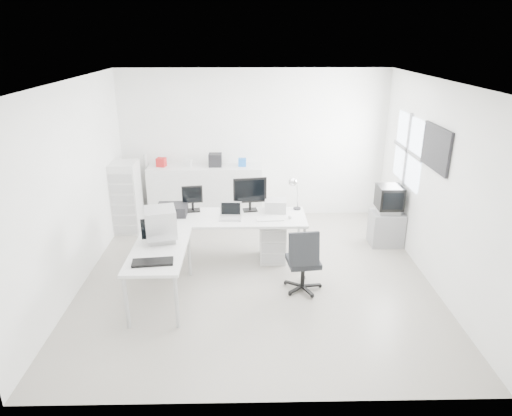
{
  "coord_description": "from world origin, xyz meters",
  "views": [
    {
      "loc": [
        -0.13,
        -5.97,
        3.37
      ],
      "look_at": [
        0.0,
        0.2,
        1.0
      ],
      "focal_mm": 32.0,
      "sensor_mm": 36.0,
      "label": 1
    }
  ],
  "objects_px": {
    "laser_printer": "(275,205)",
    "main_desk": "(228,239)",
    "drawer_pedestal": "(272,242)",
    "filing_cabinet": "(127,197)",
    "side_desk": "(161,274)",
    "crt_tv": "(389,200)",
    "lcd_monitor_large": "(250,194)",
    "laptop": "(230,212)",
    "inkjet_printer": "(172,210)",
    "sideboard": "(206,193)",
    "crt_monitor": "(161,226)",
    "tv_cabinet": "(386,228)",
    "lcd_monitor_small": "(192,199)",
    "office_chair": "(303,258)"
  },
  "relations": [
    {
      "from": "drawer_pedestal",
      "to": "laptop",
      "type": "xyz_separation_m",
      "value": [
        -0.65,
        -0.15,
        0.56
      ]
    },
    {
      "from": "main_desk",
      "to": "inkjet_printer",
      "type": "distance_m",
      "value": 0.97
    },
    {
      "from": "inkjet_printer",
      "to": "laser_printer",
      "type": "height_order",
      "value": "laser_printer"
    },
    {
      "from": "main_desk",
      "to": "tv_cabinet",
      "type": "relative_size",
      "value": 4.16
    },
    {
      "from": "drawer_pedestal",
      "to": "office_chair",
      "type": "relative_size",
      "value": 0.62
    },
    {
      "from": "lcd_monitor_small",
      "to": "crt_monitor",
      "type": "height_order",
      "value": "crt_monitor"
    },
    {
      "from": "tv_cabinet",
      "to": "sideboard",
      "type": "distance_m",
      "value": 3.36
    },
    {
      "from": "main_desk",
      "to": "tv_cabinet",
      "type": "bearing_deg",
      "value": 12.02
    },
    {
      "from": "drawer_pedestal",
      "to": "office_chair",
      "type": "height_order",
      "value": "office_chair"
    },
    {
      "from": "laser_printer",
      "to": "crt_monitor",
      "type": "distance_m",
      "value": 1.93
    },
    {
      "from": "inkjet_printer",
      "to": "filing_cabinet",
      "type": "relative_size",
      "value": 0.36
    },
    {
      "from": "filing_cabinet",
      "to": "drawer_pedestal",
      "type": "bearing_deg",
      "value": -25.13
    },
    {
      "from": "lcd_monitor_large",
      "to": "sideboard",
      "type": "bearing_deg",
      "value": 110.15
    },
    {
      "from": "lcd_monitor_large",
      "to": "laser_printer",
      "type": "relative_size",
      "value": 1.64
    },
    {
      "from": "crt_tv",
      "to": "lcd_monitor_small",
      "type": "bearing_deg",
      "value": -174.39
    },
    {
      "from": "inkjet_printer",
      "to": "side_desk",
      "type": "bearing_deg",
      "value": -90.47
    },
    {
      "from": "main_desk",
      "to": "side_desk",
      "type": "bearing_deg",
      "value": -127.69
    },
    {
      "from": "laser_printer",
      "to": "filing_cabinet",
      "type": "relative_size",
      "value": 0.26
    },
    {
      "from": "lcd_monitor_small",
      "to": "inkjet_printer",
      "type": "bearing_deg",
      "value": -162.06
    },
    {
      "from": "laser_printer",
      "to": "main_desk",
      "type": "bearing_deg",
      "value": -159.49
    },
    {
      "from": "drawer_pedestal",
      "to": "laser_printer",
      "type": "height_order",
      "value": "laser_printer"
    },
    {
      "from": "crt_monitor",
      "to": "office_chair",
      "type": "distance_m",
      "value": 1.98
    },
    {
      "from": "crt_tv",
      "to": "filing_cabinet",
      "type": "height_order",
      "value": "filing_cabinet"
    },
    {
      "from": "lcd_monitor_large",
      "to": "main_desk",
      "type": "bearing_deg",
      "value": -153.33
    },
    {
      "from": "drawer_pedestal",
      "to": "filing_cabinet",
      "type": "relative_size",
      "value": 0.47
    },
    {
      "from": "crt_monitor",
      "to": "filing_cabinet",
      "type": "xyz_separation_m",
      "value": [
        -1.0,
        2.09,
        -0.33
      ]
    },
    {
      "from": "side_desk",
      "to": "office_chair",
      "type": "height_order",
      "value": "office_chair"
    },
    {
      "from": "lcd_monitor_large",
      "to": "tv_cabinet",
      "type": "height_order",
      "value": "lcd_monitor_large"
    },
    {
      "from": "lcd_monitor_small",
      "to": "crt_tv",
      "type": "distance_m",
      "value": 3.22
    },
    {
      "from": "laser_printer",
      "to": "side_desk",
      "type": "bearing_deg",
      "value": -136.32
    },
    {
      "from": "office_chair",
      "to": "drawer_pedestal",
      "type": "bearing_deg",
      "value": 104.91
    },
    {
      "from": "lcd_monitor_small",
      "to": "laptop",
      "type": "distance_m",
      "value": 0.7
    },
    {
      "from": "laser_printer",
      "to": "crt_tv",
      "type": "height_order",
      "value": "crt_tv"
    },
    {
      "from": "sideboard",
      "to": "lcd_monitor_large",
      "type": "bearing_deg",
      "value": -60.98
    },
    {
      "from": "drawer_pedestal",
      "to": "lcd_monitor_large",
      "type": "relative_size",
      "value": 1.1
    },
    {
      "from": "inkjet_printer",
      "to": "lcd_monitor_small",
      "type": "relative_size",
      "value": 1.13
    },
    {
      "from": "lcd_monitor_large",
      "to": "crt_tv",
      "type": "bearing_deg",
      "value": -1.09
    },
    {
      "from": "side_desk",
      "to": "crt_tv",
      "type": "distance_m",
      "value": 3.9
    },
    {
      "from": "lcd_monitor_small",
      "to": "filing_cabinet",
      "type": "relative_size",
      "value": 0.32
    },
    {
      "from": "main_desk",
      "to": "laser_printer",
      "type": "bearing_deg",
      "value": 16.35
    },
    {
      "from": "inkjet_printer",
      "to": "lcd_monitor_large",
      "type": "height_order",
      "value": "lcd_monitor_large"
    },
    {
      "from": "side_desk",
      "to": "laser_printer",
      "type": "relative_size",
      "value": 4.22
    },
    {
      "from": "side_desk",
      "to": "filing_cabinet",
      "type": "height_order",
      "value": "filing_cabinet"
    },
    {
      "from": "sideboard",
      "to": "laser_printer",
      "type": "bearing_deg",
      "value": -51.14
    },
    {
      "from": "laptop",
      "to": "office_chair",
      "type": "bearing_deg",
      "value": -35.35
    },
    {
      "from": "laptop",
      "to": "tv_cabinet",
      "type": "xyz_separation_m",
      "value": [
        2.6,
        0.66,
        -0.58
      ]
    },
    {
      "from": "laptop",
      "to": "laser_printer",
      "type": "xyz_separation_m",
      "value": [
        0.7,
        0.32,
        -0.02
      ]
    },
    {
      "from": "inkjet_printer",
      "to": "tv_cabinet",
      "type": "distance_m",
      "value": 3.58
    },
    {
      "from": "tv_cabinet",
      "to": "side_desk",
      "type": "bearing_deg",
      "value": -154.58
    },
    {
      "from": "laptop",
      "to": "crt_monitor",
      "type": "distance_m",
      "value": 1.18
    }
  ]
}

